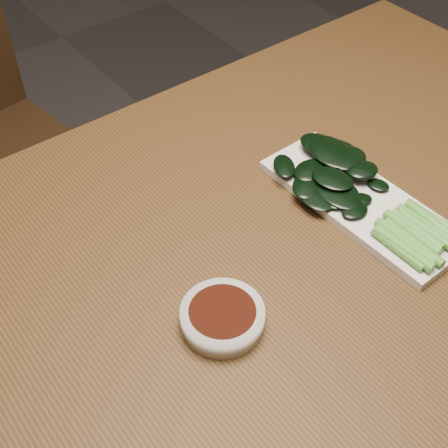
% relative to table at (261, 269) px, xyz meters
% --- Properties ---
extents(table, '(1.40, 0.80, 0.75)m').
position_rel_table_xyz_m(table, '(0.00, 0.00, 0.00)').
color(table, '#442B13').
rests_on(table, ground).
extents(sauce_bowl, '(0.11, 0.11, 0.03)m').
position_rel_table_xyz_m(sauce_bowl, '(-0.14, -0.08, 0.09)').
color(sauce_bowl, silver).
rests_on(sauce_bowl, table).
extents(serving_plate, '(0.13, 0.33, 0.01)m').
position_rel_table_xyz_m(serving_plate, '(0.16, -0.04, 0.08)').
color(serving_plate, silver).
rests_on(serving_plate, table).
extents(gai_lan, '(0.18, 0.32, 0.02)m').
position_rel_table_xyz_m(gai_lan, '(0.16, -0.02, 0.10)').
color(gai_lan, '#4F9A35').
rests_on(gai_lan, serving_plate).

